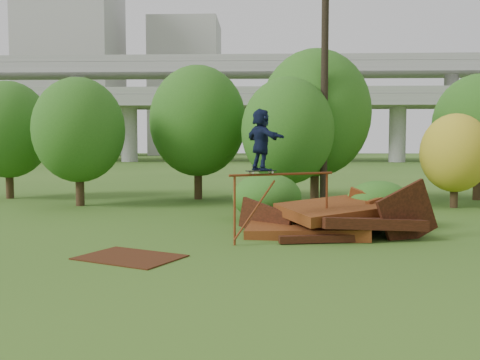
{
  "coord_description": "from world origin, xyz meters",
  "views": [
    {
      "loc": [
        -0.28,
        -11.98,
        2.58
      ],
      "look_at": [
        -0.8,
        2.0,
        1.6
      ],
      "focal_mm": 40.0,
      "sensor_mm": 36.0,
      "label": 1
    }
  ],
  "objects_px": {
    "scrap_pile": "(334,221)",
    "skater": "(261,140)",
    "flat_plate": "(130,257)",
    "utility_pole": "(324,88)"
  },
  "relations": [
    {
      "from": "skater",
      "to": "utility_pole",
      "type": "xyz_separation_m",
      "value": [
        2.45,
        7.25,
        2.03
      ]
    },
    {
      "from": "scrap_pile",
      "to": "skater",
      "type": "relative_size",
      "value": 3.52
    },
    {
      "from": "skater",
      "to": "flat_plate",
      "type": "height_order",
      "value": "skater"
    },
    {
      "from": "scrap_pile",
      "to": "flat_plate",
      "type": "relative_size",
      "value": 2.54
    },
    {
      "from": "flat_plate",
      "to": "utility_pole",
      "type": "xyz_separation_m",
      "value": [
        5.39,
        9.15,
        4.67
      ]
    },
    {
      "from": "scrap_pile",
      "to": "flat_plate",
      "type": "distance_m",
      "value": 5.86
    },
    {
      "from": "utility_pole",
      "to": "flat_plate",
      "type": "bearing_deg",
      "value": -120.48
    },
    {
      "from": "scrap_pile",
      "to": "skater",
      "type": "distance_m",
      "value": 3.24
    },
    {
      "from": "scrap_pile",
      "to": "flat_plate",
      "type": "xyz_separation_m",
      "value": [
        -4.96,
        -3.09,
        -0.4
      ]
    },
    {
      "from": "flat_plate",
      "to": "utility_pole",
      "type": "height_order",
      "value": "utility_pole"
    }
  ]
}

